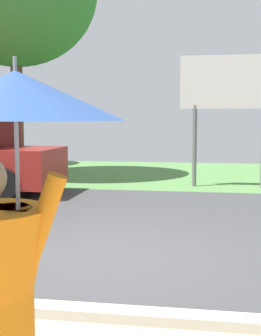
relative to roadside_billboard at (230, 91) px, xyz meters
name	(u,v)px	position (x,y,z in m)	size (l,w,h in m)	color
ground_plane	(137,216)	(-1.84, -4.09, -2.60)	(40.00, 22.00, 0.20)	#424244
roadside_billboard	(230,91)	(0.00, 0.00, 0.00)	(2.60, 0.12, 3.50)	slate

